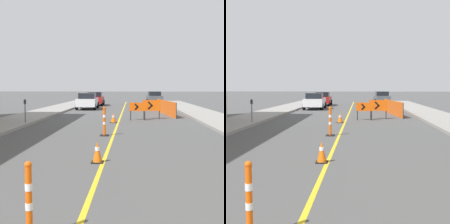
{
  "view_description": "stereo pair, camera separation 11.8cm",
  "coord_description": "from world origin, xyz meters",
  "views": [
    {
      "loc": [
        0.82,
        4.65,
        2.18
      ],
      "look_at": [
        -0.11,
        19.26,
        1.0
      ],
      "focal_mm": 50.0,
      "sensor_mm": 36.0,
      "label": 1
    },
    {
      "loc": [
        0.94,
        4.66,
        2.18
      ],
      "look_at": [
        -0.11,
        19.26,
        1.0
      ],
      "focal_mm": 50.0,
      "sensor_mm": 36.0,
      "label": 2
    }
  ],
  "objects": [
    {
      "name": "delineator_post_front",
      "position": [
        -0.62,
        8.84,
        0.49
      ],
      "size": [
        0.3,
        0.3,
        1.15
      ],
      "color": "black",
      "rests_on": "ground_plane"
    },
    {
      "name": "parked_car_curb_far",
      "position": [
        3.74,
        45.6,
        0.8
      ],
      "size": [
        2.0,
        4.38,
        1.59
      ],
      "rotation": [
        0.0,
        0.0,
        0.05
      ],
      "color": "#474C51",
      "rests_on": "ground_plane"
    },
    {
      "name": "sidewalk_left",
      "position": [
        -6.37,
        25.28,
        0.08
      ],
      "size": [
        2.9,
        50.56,
        0.16
      ],
      "color": "gray",
      "rests_on": "ground_plane"
    },
    {
      "name": "parked_car_curb_near",
      "position": [
        -3.51,
        34.98,
        0.8
      ],
      "size": [
        1.95,
        4.35,
        1.59
      ],
      "rotation": [
        0.0,
        0.0,
        0.03
      ],
      "color": "silver",
      "rests_on": "ground_plane"
    },
    {
      "name": "arrow_barricade_primary",
      "position": [
        1.21,
        24.98,
        0.83
      ],
      "size": [
        1.09,
        0.11,
        1.16
      ],
      "rotation": [
        0.0,
        0.0,
        0.05
      ],
      "color": "#EF560C",
      "rests_on": "ground_plane"
    },
    {
      "name": "parking_meter_far_curb",
      "position": [
        -5.27,
        22.06,
        1.1
      ],
      "size": [
        0.12,
        0.11,
        1.33
      ],
      "color": "#4C4C51",
      "rests_on": "sidewalk_left"
    },
    {
      "name": "sidewalk_right",
      "position": [
        6.37,
        25.28,
        0.08
      ],
      "size": [
        2.9,
        50.56,
        0.16
      ],
      "color": "gray",
      "rests_on": "ground_plane"
    },
    {
      "name": "delineator_post_rear",
      "position": [
        -0.4,
        18.41,
        0.58
      ],
      "size": [
        0.38,
        0.38,
        1.31
      ],
      "color": "black",
      "rests_on": "ground_plane"
    },
    {
      "name": "traffic_cone_third",
      "position": [
        -0.29,
        23.52,
        0.29
      ],
      "size": [
        0.41,
        0.41,
        0.6
      ],
      "color": "black",
      "rests_on": "ground_plane"
    },
    {
      "name": "traffic_cone_second",
      "position": [
        -0.16,
        13.46,
        0.31
      ],
      "size": [
        0.34,
        0.34,
        0.63
      ],
      "color": "black",
      "rests_on": "ground_plane"
    },
    {
      "name": "lane_stripe",
      "position": [
        0.0,
        25.28,
        0.0
      ],
      "size": [
        0.12,
        50.56,
        0.01
      ],
      "color": "gold",
      "rests_on": "ground_plane"
    },
    {
      "name": "arrow_barricade_secondary",
      "position": [
        2.16,
        25.83,
        0.89
      ],
      "size": [
        1.22,
        0.09,
        1.29
      ],
      "rotation": [
        0.0,
        0.0,
        0.01
      ],
      "color": "#EF560C",
      "rests_on": "ground_plane"
    },
    {
      "name": "parked_car_curb_mid",
      "position": [
        -3.45,
        40.9,
        0.8
      ],
      "size": [
        1.95,
        4.35,
        1.59
      ],
      "rotation": [
        0.0,
        0.0,
        0.03
      ],
      "color": "maroon",
      "rests_on": "ground_plane"
    },
    {
      "name": "safety_mesh_fence",
      "position": [
        3.49,
        29.55,
        0.55
      ],
      "size": [
        0.79,
        7.03,
        1.1
      ],
      "rotation": [
        0.0,
        0.0,
        1.68
      ],
      "color": "#EF560C",
      "rests_on": "ground_plane"
    }
  ]
}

